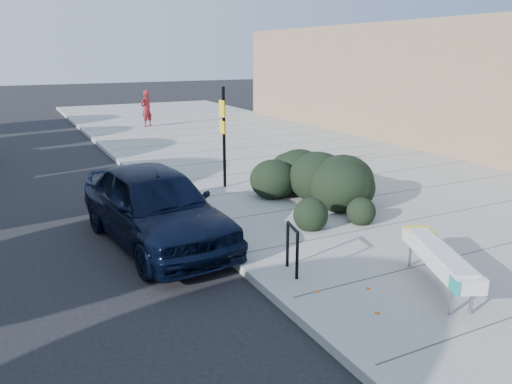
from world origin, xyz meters
The scene contains 9 objects.
ground centered at (0.00, 0.00, 0.00)m, with size 120.00×120.00×0.00m, color black.
sidewalk_near centered at (5.60, 5.00, 0.07)m, with size 11.20×50.00×0.15m, color gray.
curb_near centered at (0.00, 5.00, 0.08)m, with size 0.22×50.00×0.17m, color #9E9E99.
bench centered at (2.43, -2.78, 0.70)m, with size 1.37×2.28×0.69m.
bike_rack centered at (0.60, -1.17, 0.68)m, with size 0.18×0.59×0.88m.
sign_post centered at (1.87, 4.75, 1.76)m, with size 0.10×0.33×2.86m.
hedge centered at (3.15, 2.50, 0.98)m, with size 2.22×4.44×1.66m, color black.
sedan_navy centered at (-1.03, 1.69, 0.83)m, with size 1.97×4.89×1.67m, color black.
pedestrian centered at (3.12, 17.73, 1.09)m, with size 0.68×0.45×1.88m, color maroon.
Camera 1 is at (-3.68, -8.14, 3.93)m, focal length 35.00 mm.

